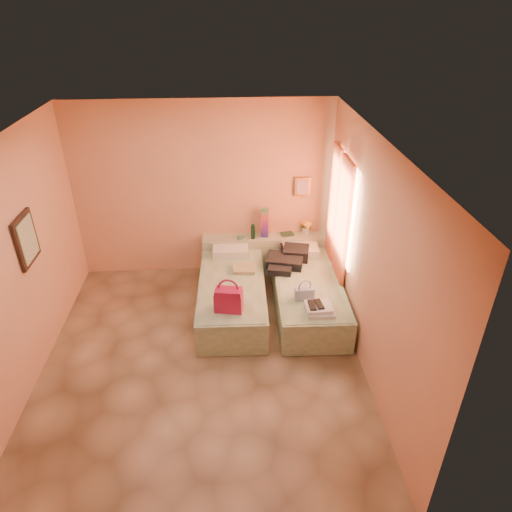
{
  "coord_description": "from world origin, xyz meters",
  "views": [
    {
      "loc": [
        0.39,
        -4.43,
        4.09
      ],
      "look_at": [
        0.73,
        0.85,
        1.02
      ],
      "focal_mm": 32.0,
      "sensor_mm": 36.0,
      "label": 1
    }
  ],
  "objects_px": {
    "towel_stack": "(320,309)",
    "bed_left": "(232,296)",
    "water_bottle": "(253,232)",
    "magenta_handbag": "(229,299)",
    "green_book": "(287,234)",
    "flower_vase": "(306,226)",
    "bed_right": "(308,295)",
    "headboard_ledge": "(266,254)",
    "blue_handbag": "(304,294)"
  },
  "relations": [
    {
      "from": "headboard_ledge",
      "to": "water_bottle",
      "type": "xyz_separation_m",
      "value": [
        -0.21,
        -0.05,
        0.45
      ]
    },
    {
      "from": "bed_left",
      "to": "flower_vase",
      "type": "xyz_separation_m",
      "value": [
        1.24,
        1.14,
        0.53
      ]
    },
    {
      "from": "bed_left",
      "to": "magenta_handbag",
      "type": "xyz_separation_m",
      "value": [
        -0.05,
        -0.67,
        0.42
      ]
    },
    {
      "from": "bed_left",
      "to": "towel_stack",
      "type": "relative_size",
      "value": 5.71
    },
    {
      "from": "magenta_handbag",
      "to": "bed_left",
      "type": "bearing_deg",
      "value": 95.96
    },
    {
      "from": "magenta_handbag",
      "to": "towel_stack",
      "type": "xyz_separation_m",
      "value": [
        1.17,
        -0.14,
        -0.12
      ]
    },
    {
      "from": "flower_vase",
      "to": "green_book",
      "type": "bearing_deg",
      "value": -171.72
    },
    {
      "from": "green_book",
      "to": "towel_stack",
      "type": "bearing_deg",
      "value": -95.25
    },
    {
      "from": "headboard_ledge",
      "to": "bed_right",
      "type": "distance_m",
      "value": 1.24
    },
    {
      "from": "bed_left",
      "to": "green_book",
      "type": "distance_m",
      "value": 1.5
    },
    {
      "from": "magenta_handbag",
      "to": "blue_handbag",
      "type": "height_order",
      "value": "magenta_handbag"
    },
    {
      "from": "water_bottle",
      "to": "flower_vase",
      "type": "bearing_deg",
      "value": 8.45
    },
    {
      "from": "water_bottle",
      "to": "green_book",
      "type": "bearing_deg",
      "value": 8.54
    },
    {
      "from": "water_bottle",
      "to": "blue_handbag",
      "type": "xyz_separation_m",
      "value": [
        0.6,
        -1.5,
        -0.19
      ]
    },
    {
      "from": "green_book",
      "to": "flower_vase",
      "type": "xyz_separation_m",
      "value": [
        0.31,
        0.04,
        0.11
      ]
    },
    {
      "from": "blue_handbag",
      "to": "water_bottle",
      "type": "bearing_deg",
      "value": 109.44
    },
    {
      "from": "bed_left",
      "to": "flower_vase",
      "type": "relative_size",
      "value": 7.86
    },
    {
      "from": "flower_vase",
      "to": "towel_stack",
      "type": "height_order",
      "value": "flower_vase"
    },
    {
      "from": "bed_left",
      "to": "bed_right",
      "type": "bearing_deg",
      "value": -1.89
    },
    {
      "from": "magenta_handbag",
      "to": "blue_handbag",
      "type": "bearing_deg",
      "value": 20.06
    },
    {
      "from": "bed_right",
      "to": "magenta_handbag",
      "type": "height_order",
      "value": "magenta_handbag"
    },
    {
      "from": "bed_left",
      "to": "green_book",
      "type": "xyz_separation_m",
      "value": [
        0.93,
        1.1,
        0.42
      ]
    },
    {
      "from": "blue_handbag",
      "to": "bed_left",
      "type": "bearing_deg",
      "value": 150.83
    },
    {
      "from": "green_book",
      "to": "flower_vase",
      "type": "bearing_deg",
      "value": -2.77
    },
    {
      "from": "bed_left",
      "to": "green_book",
      "type": "relative_size",
      "value": 10.5
    },
    {
      "from": "headboard_ledge",
      "to": "bed_right",
      "type": "height_order",
      "value": "headboard_ledge"
    },
    {
      "from": "bed_left",
      "to": "magenta_handbag",
      "type": "bearing_deg",
      "value": -92.89
    },
    {
      "from": "bed_left",
      "to": "bed_right",
      "type": "xyz_separation_m",
      "value": [
        1.1,
        -0.06,
        0.0
      ]
    },
    {
      "from": "bed_right",
      "to": "water_bottle",
      "type": "distance_m",
      "value": 1.4
    },
    {
      "from": "headboard_ledge",
      "to": "magenta_handbag",
      "type": "relative_size",
      "value": 5.75
    },
    {
      "from": "towel_stack",
      "to": "bed_left",
      "type": "bearing_deg",
      "value": 144.42
    },
    {
      "from": "headboard_ledge",
      "to": "bed_right",
      "type": "bearing_deg",
      "value": -64.96
    },
    {
      "from": "bed_right",
      "to": "blue_handbag",
      "type": "bearing_deg",
      "value": -106.27
    },
    {
      "from": "blue_handbag",
      "to": "headboard_ledge",
      "type": "bearing_deg",
      "value": 101.72
    },
    {
      "from": "green_book",
      "to": "towel_stack",
      "type": "relative_size",
      "value": 0.54
    },
    {
      "from": "headboard_ledge",
      "to": "towel_stack",
      "type": "distance_m",
      "value": 1.96
    },
    {
      "from": "green_book",
      "to": "flower_vase",
      "type": "height_order",
      "value": "flower_vase"
    },
    {
      "from": "bed_left",
      "to": "blue_handbag",
      "type": "distance_m",
      "value": 1.13
    },
    {
      "from": "headboard_ledge",
      "to": "towel_stack",
      "type": "height_order",
      "value": "headboard_ledge"
    },
    {
      "from": "blue_handbag",
      "to": "towel_stack",
      "type": "relative_size",
      "value": 0.74
    },
    {
      "from": "bed_right",
      "to": "blue_handbag",
      "type": "distance_m",
      "value": 0.56
    },
    {
      "from": "bed_right",
      "to": "green_book",
      "type": "distance_m",
      "value": 1.24
    },
    {
      "from": "bed_left",
      "to": "bed_right",
      "type": "relative_size",
      "value": 1.0
    },
    {
      "from": "flower_vase",
      "to": "headboard_ledge",
      "type": "bearing_deg",
      "value": -173.19
    },
    {
      "from": "water_bottle",
      "to": "towel_stack",
      "type": "relative_size",
      "value": 0.69
    },
    {
      "from": "bed_right",
      "to": "water_bottle",
      "type": "bearing_deg",
      "value": 125.7
    },
    {
      "from": "green_book",
      "to": "blue_handbag",
      "type": "xyz_separation_m",
      "value": [
        0.03,
        -1.59,
        -0.08
      ]
    },
    {
      "from": "headboard_ledge",
      "to": "blue_handbag",
      "type": "bearing_deg",
      "value": -75.89
    },
    {
      "from": "water_bottle",
      "to": "magenta_handbag",
      "type": "xyz_separation_m",
      "value": [
        -0.41,
        -1.68,
        -0.1
      ]
    },
    {
      "from": "bed_right",
      "to": "bed_left",
      "type": "bearing_deg",
      "value": 178.11
    }
  ]
}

